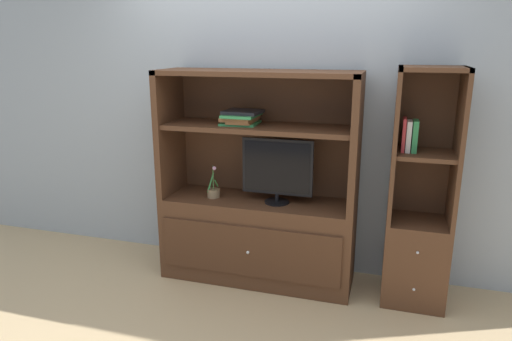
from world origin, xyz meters
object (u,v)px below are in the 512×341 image
object	(u,v)px
tv_monitor	(277,169)
bookshelf_tall	(418,227)
magazine_stack	(241,117)
media_console	(258,216)
potted_plant	(214,192)
upright_book_row	(410,136)

from	to	relation	value
tv_monitor	bookshelf_tall	distance (m)	1.10
magazine_stack	bookshelf_tall	size ratio (longest dim) A/B	0.19
media_console	potted_plant	xyz separation A→B (m)	(-0.35, -0.05, 0.19)
media_console	tv_monitor	size ratio (longest dim) A/B	3.05
bookshelf_tall	media_console	bearing A→B (deg)	-179.86
tv_monitor	magazine_stack	xyz separation A→B (m)	(-0.29, 0.03, 0.38)
media_console	potted_plant	bearing A→B (deg)	-171.64
potted_plant	upright_book_row	xyz separation A→B (m)	(1.44, 0.05, 0.53)
magazine_stack	upright_book_row	world-z (taller)	magazine_stack
potted_plant	upright_book_row	size ratio (longest dim) A/B	1.12
magazine_stack	media_console	bearing A→B (deg)	0.97
potted_plant	bookshelf_tall	world-z (taller)	bookshelf_tall
media_console	bookshelf_tall	distance (m)	1.20
tv_monitor	potted_plant	world-z (taller)	tv_monitor
magazine_stack	upright_book_row	size ratio (longest dim) A/B	1.37
bookshelf_tall	upright_book_row	world-z (taller)	bookshelf_tall
magazine_stack	upright_book_row	distance (m)	1.22
potted_plant	upright_book_row	world-z (taller)	upright_book_row
media_console	upright_book_row	world-z (taller)	media_console
media_console	bookshelf_tall	world-z (taller)	bookshelf_tall
tv_monitor	bookshelf_tall	size ratio (longest dim) A/B	0.32
potted_plant	bookshelf_tall	distance (m)	1.56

